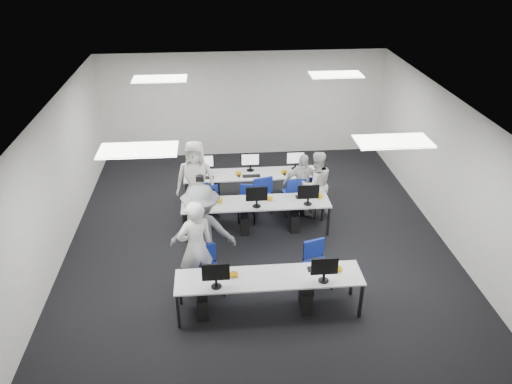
{
  "coord_description": "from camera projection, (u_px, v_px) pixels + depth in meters",
  "views": [
    {
      "loc": [
        -0.81,
        -9.14,
        6.03
      ],
      "look_at": [
        -0.0,
        0.16,
        1.0
      ],
      "focal_mm": 35.0,
      "sensor_mm": 36.0,
      "label": 1
    }
  ],
  "objects": [
    {
      "name": "chair_1",
      "position": [
        317.0,
        273.0,
        9.31
      ],
      "size": [
        0.56,
        0.59,
        0.9
      ],
      "rotation": [
        0.0,
        0.0,
        0.3
      ],
      "color": "navy",
      "rests_on": "ground"
    },
    {
      "name": "equipment_mid",
      "position": [
        247.0,
        218.0,
        10.91
      ],
      "size": [
        2.91,
        0.41,
        1.19
      ],
      "color": "white",
      "rests_on": "desk_mid"
    },
    {
      "name": "student_1",
      "position": [
        316.0,
        184.0,
        11.39
      ],
      "size": [
        0.87,
        0.74,
        1.58
      ],
      "primitive_type": "imported",
      "rotation": [
        0.0,
        0.0,
        3.33
      ],
      "color": "silver",
      "rests_on": "ground"
    },
    {
      "name": "equipment_back",
      "position": [
        259.0,
        187.0,
        12.2
      ],
      "size": [
        2.91,
        0.41,
        1.19
      ],
      "color": "white",
      "rests_on": "desk_back"
    },
    {
      "name": "ceiling_panels",
      "position": [
        257.0,
        105.0,
        9.52
      ],
      "size": [
        5.2,
        4.6,
        0.02
      ],
      "color": "white",
      "rests_on": "room"
    },
    {
      "name": "desk_mid",
      "position": [
        256.0,
        204.0,
        10.79
      ],
      "size": [
        3.2,
        0.7,
        0.73
      ],
      "color": "#BCBEC1",
      "rests_on": "ground"
    },
    {
      "name": "chair_4",
      "position": [
        308.0,
        203.0,
        11.66
      ],
      "size": [
        0.53,
        0.56,
        0.86
      ],
      "rotation": [
        0.0,
        0.0,
        -0.28
      ],
      "color": "navy",
      "rests_on": "ground"
    },
    {
      "name": "room",
      "position": [
        257.0,
        174.0,
        10.23
      ],
      "size": [
        9.0,
        9.02,
        3.0
      ],
      "color": "black",
      "rests_on": "ground"
    },
    {
      "name": "desk_back",
      "position": [
        251.0,
        176.0,
        12.02
      ],
      "size": [
        3.2,
        0.7,
        0.73
      ],
      "color": "#BCBEC1",
      "rests_on": "ground"
    },
    {
      "name": "chair_2",
      "position": [
        203.0,
        209.0,
        11.45
      ],
      "size": [
        0.51,
        0.53,
        0.83
      ],
      "rotation": [
        0.0,
        0.0,
        0.27
      ],
      "color": "navy",
      "rests_on": "ground"
    },
    {
      "name": "chair_3",
      "position": [
        248.0,
        210.0,
        11.43
      ],
      "size": [
        0.48,
        0.51,
        0.81
      ],
      "rotation": [
        0.0,
        0.0,
        -0.21
      ],
      "color": "navy",
      "rests_on": "ground"
    },
    {
      "name": "student_3",
      "position": [
        302.0,
        184.0,
        11.45
      ],
      "size": [
        0.89,
        0.39,
        1.51
      ],
      "primitive_type": "imported",
      "rotation": [
        0.0,
        0.0,
        -0.03
      ],
      "color": "silver",
      "rests_on": "ground"
    },
    {
      "name": "chair_7",
      "position": [
        293.0,
        201.0,
        11.69
      ],
      "size": [
        0.5,
        0.54,
        0.95
      ],
      "rotation": [
        0.0,
        0.0,
        0.08
      ],
      "color": "navy",
      "rests_on": "ground"
    },
    {
      "name": "student_0",
      "position": [
        196.0,
        247.0,
        8.92
      ],
      "size": [
        0.8,
        0.68,
        1.86
      ],
      "primitive_type": "imported",
      "rotation": [
        0.0,
        0.0,
        3.55
      ],
      "color": "silver",
      "rests_on": "ground"
    },
    {
      "name": "chair_6",
      "position": [
        260.0,
        199.0,
        11.76
      ],
      "size": [
        0.58,
        0.61,
        0.96
      ],
      "rotation": [
        0.0,
        0.0,
        0.25
      ],
      "color": "navy",
      "rests_on": "ground"
    },
    {
      "name": "equipment_front",
      "position": [
        258.0,
        295.0,
        8.63
      ],
      "size": [
        2.51,
        0.41,
        1.19
      ],
      "color": "#0B1A98",
      "rests_on": "desk_front"
    },
    {
      "name": "photographer",
      "position": [
        202.0,
        232.0,
        9.3
      ],
      "size": [
        1.27,
        0.76,
        1.92
      ],
      "primitive_type": "imported",
      "rotation": [
        0.0,
        0.0,
        3.11
      ],
      "color": "slate",
      "rests_on": "ground"
    },
    {
      "name": "chair_0",
      "position": [
        209.0,
        279.0,
        9.13
      ],
      "size": [
        0.59,
        0.61,
        0.92
      ],
      "rotation": [
        0.0,
        0.0,
        0.35
      ],
      "color": "navy",
      "rests_on": "ground"
    },
    {
      "name": "chair_5",
      "position": [
        208.0,
        206.0,
        11.56
      ],
      "size": [
        0.56,
        0.58,
        0.86
      ],
      "rotation": [
        0.0,
        0.0,
        0.35
      ],
      "color": "navy",
      "rests_on": "ground"
    },
    {
      "name": "student_2",
      "position": [
        196.0,
        180.0,
        11.28
      ],
      "size": [
        0.97,
        0.7,
        1.85
      ],
      "primitive_type": "imported",
      "rotation": [
        0.0,
        0.0,
        -0.12
      ],
      "color": "silver",
      "rests_on": "ground"
    },
    {
      "name": "desk_front",
      "position": [
        269.0,
        279.0,
        8.51
      ],
      "size": [
        3.2,
        0.7,
        0.73
      ],
      "color": "#BCBEC1",
      "rests_on": "ground"
    },
    {
      "name": "handbag",
      "position": [
        191.0,
        199.0,
        10.6
      ],
      "size": [
        0.38,
        0.26,
        0.3
      ],
      "primitive_type": "ellipsoid",
      "rotation": [
        0.0,
        0.0,
        -0.06
      ],
      "color": "olive",
      "rests_on": "desk_mid"
    },
    {
      "name": "dslr_camera",
      "position": [
        200.0,
        178.0,
        8.98
      ],
      "size": [
        0.15,
        0.18,
        0.1
      ],
      "primitive_type": "cube",
      "rotation": [
        0.0,
        0.0,
        3.11
      ],
      "color": "black",
      "rests_on": "photographer"
    }
  ]
}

